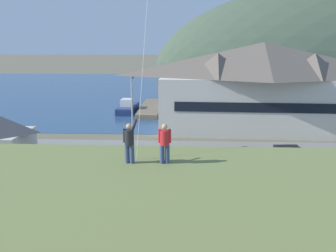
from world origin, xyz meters
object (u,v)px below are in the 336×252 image
(parked_car_lone_by_shed, at_px, (328,179))
(parked_car_mid_row_center, at_px, (102,157))
(wharf_dock, at_px, (151,108))
(parked_car_mid_row_far, at_px, (104,180))
(parked_car_front_row_end, at_px, (225,182))
(person_kite_flyer, at_px, (129,142))
(person_companion, at_px, (165,142))
(harbor_lodge, at_px, (262,85))
(parking_light_pole, at_px, (132,110))
(parked_car_back_row_left, at_px, (286,156))
(storage_shed_waterside, at_px, (208,111))
(parked_car_mid_row_near, at_px, (217,159))
(moored_boat_outer_mooring, at_px, (173,107))
(moored_boat_wharfside, at_px, (128,107))

(parked_car_lone_by_shed, height_order, parked_car_mid_row_center, same)
(wharf_dock, bearing_deg, parked_car_mid_row_far, -90.37)
(parked_car_mid_row_far, height_order, parked_car_front_row_end, same)
(wharf_dock, relative_size, parked_car_front_row_end, 3.59)
(person_kite_flyer, distance_m, person_companion, 1.51)
(harbor_lodge, height_order, parking_light_pole, harbor_lodge)
(parked_car_front_row_end, height_order, person_kite_flyer, person_kite_flyer)
(parked_car_back_row_left, distance_m, person_companion, 19.65)
(harbor_lodge, bearing_deg, storage_shed_waterside, 178.13)
(storage_shed_waterside, distance_m, parked_car_mid_row_far, 22.45)
(storage_shed_waterside, bearing_deg, parked_car_mid_row_center, -123.13)
(parked_car_mid_row_center, relative_size, parked_car_back_row_left, 1.00)
(parked_car_lone_by_shed, height_order, parking_light_pole, parking_light_pole)
(storage_shed_waterside, distance_m, wharf_dock, 15.80)
(parked_car_mid_row_near, bearing_deg, parked_car_front_row_end, -88.25)
(wharf_dock, height_order, parking_light_pole, parking_light_pole)
(harbor_lodge, relative_size, person_kite_flyer, 14.22)
(parked_car_mid_row_near, height_order, parked_car_front_row_end, same)
(parked_car_mid_row_near, bearing_deg, parked_car_mid_row_center, 179.69)
(harbor_lodge, distance_m, moored_boat_outer_mooring, 17.43)
(parked_car_mid_row_far, bearing_deg, storage_shed_waterside, 67.30)
(moored_boat_wharfside, distance_m, person_kite_flyer, 42.72)
(harbor_lodge, height_order, storage_shed_waterside, harbor_lodge)
(parked_car_mid_row_near, relative_size, parked_car_front_row_end, 1.01)
(person_kite_flyer, bearing_deg, harbor_lodge, 68.77)
(moored_boat_outer_mooring, relative_size, parked_car_lone_by_shed, 1.76)
(person_kite_flyer, bearing_deg, wharf_dock, 94.25)
(storage_shed_waterside, height_order, parked_car_front_row_end, storage_shed_waterside)
(moored_boat_wharfside, bearing_deg, parked_car_mid_row_near, -66.06)
(parked_car_front_row_end, xyz_separation_m, person_companion, (-3.73, -9.85, 5.62))
(parked_car_mid_row_far, relative_size, parked_car_back_row_left, 0.97)
(harbor_lodge, bearing_deg, parked_car_mid_row_center, -137.55)
(person_kite_flyer, bearing_deg, storage_shed_waterside, 80.29)
(parked_car_mid_row_center, relative_size, person_companion, 2.50)
(parked_car_mid_row_near, bearing_deg, storage_shed_waterside, 89.60)
(harbor_lodge, distance_m, person_kite_flyer, 32.36)
(parked_car_mid_row_center, bearing_deg, parked_car_front_row_end, -27.13)
(parked_car_mid_row_far, height_order, person_kite_flyer, person_kite_flyer)
(moored_boat_wharfside, distance_m, parking_light_pole, 22.48)
(harbor_lodge, distance_m, parked_car_mid_row_far, 25.90)
(harbor_lodge, distance_m, parked_car_mid_row_center, 22.89)
(person_kite_flyer, bearing_deg, parked_car_mid_row_center, 107.77)
(moored_boat_wharfside, height_order, parked_car_mid_row_near, moored_boat_wharfside)
(harbor_lodge, distance_m, wharf_dock, 20.80)
(parking_light_pole, bearing_deg, parked_car_lone_by_shed, -30.35)
(moored_boat_outer_mooring, bearing_deg, parking_light_pole, -97.96)
(parked_car_front_row_end, height_order, parking_light_pole, parking_light_pole)
(storage_shed_waterside, bearing_deg, parked_car_lone_by_shed, -68.64)
(storage_shed_waterside, bearing_deg, parked_car_back_row_left, -66.91)
(parked_car_mid_row_far, xyz_separation_m, person_companion, (4.97, -9.66, 5.62))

